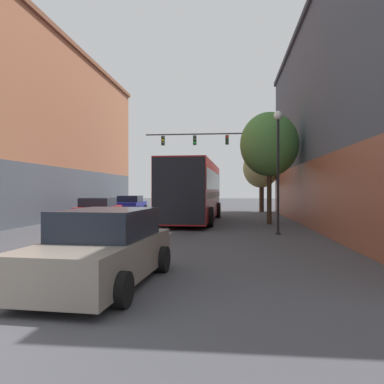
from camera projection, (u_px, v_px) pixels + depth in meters
The scene contains 10 objects.
lane_center_line at pixel (161, 224), 20.02m from camera, with size 0.14×43.83×0.01m.
building_left_brick at pixel (7, 128), 24.00m from camera, with size 8.58×28.04×11.42m.
bus at pixel (193, 189), 21.58m from camera, with size 2.98×10.38×3.35m.
hatchback_foreground at pixel (103, 249), 7.21m from camera, with size 2.16×4.23×1.44m.
parked_car_left_near at pixel (131, 205), 29.08m from camera, with size 2.12×4.16×1.39m.
parked_car_left_mid at pixel (99, 210), 22.17m from camera, with size 2.35×4.40×1.36m.
traffic_signal_gantry at pixel (223, 150), 31.51m from camera, with size 10.03×0.36×6.88m.
street_lamp at pixel (278, 157), 15.28m from camera, with size 0.36×0.36×5.06m.
street_tree_near at pixel (269, 145), 19.93m from camera, with size 3.11×2.79×5.97m.
street_tree_far at pixel (261, 168), 31.19m from camera, with size 2.97×2.67×5.29m.
Camera 1 is at (3.77, -3.81, 1.81)m, focal length 35.00 mm.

